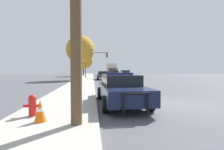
{
  "coord_description": "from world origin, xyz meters",
  "views": [
    {
      "loc": [
        -3.78,
        -8.04,
        1.7
      ],
      "look_at": [
        -1.3,
        14.31,
        0.95
      ],
      "focal_mm": 28.0,
      "sensor_mm": 36.0,
      "label": 1
    }
  ],
  "objects_px": {
    "traffic_light": "(95,59)",
    "car_background_midblock": "(103,75)",
    "traffic_cone": "(40,111)",
    "fire_hydrant": "(32,105)",
    "police_car": "(120,88)",
    "box_truck": "(111,69)",
    "tree_sidewalk_far": "(83,60)",
    "car_background_distant": "(116,73)",
    "car_background_oncoming": "(125,74)",
    "tree_sidewalk_mid": "(80,50)"
  },
  "relations": [
    {
      "from": "traffic_light",
      "to": "car_background_midblock",
      "type": "bearing_deg",
      "value": -73.75
    },
    {
      "from": "traffic_cone",
      "to": "fire_hydrant",
      "type": "bearing_deg",
      "value": 122.43
    },
    {
      "from": "police_car",
      "to": "car_background_midblock",
      "type": "distance_m",
      "value": 20.14
    },
    {
      "from": "box_truck",
      "to": "car_background_midblock",
      "type": "bearing_deg",
      "value": 80.11
    },
    {
      "from": "car_background_midblock",
      "to": "tree_sidewalk_far",
      "type": "height_order",
      "value": "tree_sidewalk_far"
    },
    {
      "from": "car_background_distant",
      "to": "car_background_oncoming",
      "type": "relative_size",
      "value": 1.09
    },
    {
      "from": "fire_hydrant",
      "to": "box_truck",
      "type": "relative_size",
      "value": 0.1
    },
    {
      "from": "tree_sidewalk_far",
      "to": "traffic_cone",
      "type": "bearing_deg",
      "value": -88.96
    },
    {
      "from": "car_background_midblock",
      "to": "traffic_light",
      "type": "bearing_deg",
      "value": 110.49
    },
    {
      "from": "box_truck",
      "to": "traffic_cone",
      "type": "bearing_deg",
      "value": 81.17
    },
    {
      "from": "traffic_light",
      "to": "traffic_cone",
      "type": "distance_m",
      "value": 27.75
    },
    {
      "from": "fire_hydrant",
      "to": "car_background_oncoming",
      "type": "xyz_separation_m",
      "value": [
        8.59,
        28.71,
        0.27
      ]
    },
    {
      "from": "car_background_midblock",
      "to": "car_background_oncoming",
      "type": "relative_size",
      "value": 0.92
    },
    {
      "from": "car_background_midblock",
      "to": "box_truck",
      "type": "distance_m",
      "value": 20.68
    },
    {
      "from": "police_car",
      "to": "traffic_light",
      "type": "xyz_separation_m",
      "value": [
        -0.93,
        24.47,
        2.83
      ]
    },
    {
      "from": "fire_hydrant",
      "to": "car_background_midblock",
      "type": "height_order",
      "value": "car_background_midblock"
    },
    {
      "from": "car_background_midblock",
      "to": "box_truck",
      "type": "height_order",
      "value": "box_truck"
    },
    {
      "from": "police_car",
      "to": "car_background_oncoming",
      "type": "distance_m",
      "value": 26.9
    },
    {
      "from": "police_car",
      "to": "fire_hydrant",
      "type": "distance_m",
      "value": 4.09
    },
    {
      "from": "tree_sidewalk_mid",
      "to": "car_background_oncoming",
      "type": "bearing_deg",
      "value": 38.49
    },
    {
      "from": "tree_sidewalk_mid",
      "to": "traffic_cone",
      "type": "bearing_deg",
      "value": -89.09
    },
    {
      "from": "car_background_distant",
      "to": "traffic_cone",
      "type": "xyz_separation_m",
      "value": [
        -7.23,
        -37.58,
        -0.27
      ]
    },
    {
      "from": "car_background_distant",
      "to": "tree_sidewalk_far",
      "type": "bearing_deg",
      "value": -177.38
    },
    {
      "from": "tree_sidewalk_mid",
      "to": "traffic_cone",
      "type": "distance_m",
      "value": 23.08
    },
    {
      "from": "police_car",
      "to": "tree_sidewalk_mid",
      "type": "xyz_separation_m",
      "value": [
        -3.27,
        19.64,
        4.04
      ]
    },
    {
      "from": "car_background_distant",
      "to": "traffic_cone",
      "type": "height_order",
      "value": "car_background_distant"
    },
    {
      "from": "box_truck",
      "to": "car_background_distant",
      "type": "bearing_deg",
      "value": 94.12
    },
    {
      "from": "box_truck",
      "to": "car_background_oncoming",
      "type": "bearing_deg",
      "value": 95.44
    },
    {
      "from": "traffic_light",
      "to": "car_background_distant",
      "type": "relative_size",
      "value": 1.02
    },
    {
      "from": "police_car",
      "to": "car_background_oncoming",
      "type": "relative_size",
      "value": 1.22
    },
    {
      "from": "car_background_oncoming",
      "to": "car_background_midblock",
      "type": "bearing_deg",
      "value": 50.56
    },
    {
      "from": "tree_sidewalk_far",
      "to": "tree_sidewalk_mid",
      "type": "distance_m",
      "value": 15.21
    },
    {
      "from": "car_background_oncoming",
      "to": "tree_sidewalk_mid",
      "type": "height_order",
      "value": "tree_sidewalk_mid"
    },
    {
      "from": "car_background_oncoming",
      "to": "tree_sidewalk_mid",
      "type": "bearing_deg",
      "value": 37.12
    },
    {
      "from": "car_background_oncoming",
      "to": "traffic_light",
      "type": "bearing_deg",
      "value": 15.94
    },
    {
      "from": "fire_hydrant",
      "to": "tree_sidewalk_far",
      "type": "height_order",
      "value": "tree_sidewalk_far"
    },
    {
      "from": "tree_sidewalk_far",
      "to": "box_truck",
      "type": "bearing_deg",
      "value": 37.07
    },
    {
      "from": "car_background_midblock",
      "to": "car_background_oncoming",
      "type": "bearing_deg",
      "value": 56.18
    },
    {
      "from": "police_car",
      "to": "car_background_midblock",
      "type": "xyz_separation_m",
      "value": [
        0.33,
        20.14,
        -0.02
      ]
    },
    {
      "from": "car_background_distant",
      "to": "traffic_light",
      "type": "bearing_deg",
      "value": -112.92
    },
    {
      "from": "fire_hydrant",
      "to": "car_background_midblock",
      "type": "relative_size",
      "value": 0.18
    },
    {
      "from": "traffic_light",
      "to": "box_truck",
      "type": "xyz_separation_m",
      "value": [
        4.83,
        16.01,
        -1.83
      ]
    },
    {
      "from": "tree_sidewalk_mid",
      "to": "tree_sidewalk_far",
      "type": "bearing_deg",
      "value": 91.22
    },
    {
      "from": "box_truck",
      "to": "tree_sidewalk_mid",
      "type": "xyz_separation_m",
      "value": [
        -7.17,
        -20.85,
        3.04
      ]
    },
    {
      "from": "traffic_light",
      "to": "car_background_oncoming",
      "type": "bearing_deg",
      "value": 17.31
    },
    {
      "from": "traffic_light",
      "to": "car_background_distant",
      "type": "xyz_separation_m",
      "value": [
        5.25,
        10.07,
        -2.87
      ]
    },
    {
      "from": "police_car",
      "to": "traffic_cone",
      "type": "height_order",
      "value": "police_car"
    },
    {
      "from": "traffic_light",
      "to": "car_background_oncoming",
      "type": "xyz_separation_m",
      "value": [
        6.16,
        1.92,
        -2.81
      ]
    },
    {
      "from": "car_background_midblock",
      "to": "fire_hydrant",
      "type": "bearing_deg",
      "value": -95.1
    },
    {
      "from": "traffic_light",
      "to": "tree_sidewalk_far",
      "type": "xyz_separation_m",
      "value": [
        -2.66,
        10.35,
        0.43
      ]
    }
  ]
}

